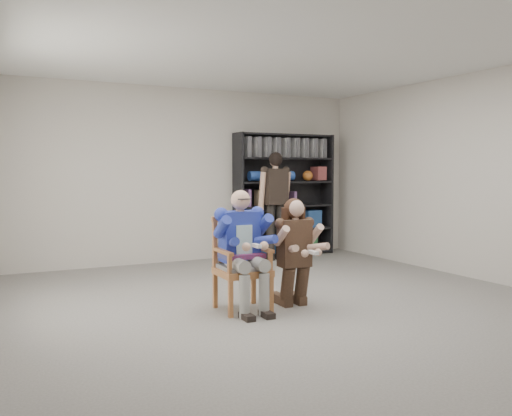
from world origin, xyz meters
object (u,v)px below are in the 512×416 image
armchair (243,264)px  seated_man (243,250)px  kneeling_woman (296,253)px  standing_man (275,206)px  bookshelf (284,195)px

armchair → seated_man: seated_man is taller
seated_man → kneeling_woman: (0.58, -0.12, -0.05)m
armchair → standing_man: bearing=56.7°
seated_man → standing_man: size_ratio=0.73×
armchair → standing_man: 3.28m
armchair → kneeling_woman: (0.58, -0.12, 0.09)m
seated_man → standing_man: bearing=56.7°
seated_man → armchair: bearing=91.6°
armchair → kneeling_woman: kneeling_woman is taller
standing_man → bookshelf: bearing=39.5°
seated_man → bookshelf: bookshelf is taller
kneeling_woman → seated_man: bearing=169.9°
seated_man → standing_man: 3.27m
kneeling_woman → standing_man: 3.09m
seated_man → bookshelf: bearing=55.2°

